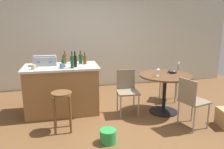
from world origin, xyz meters
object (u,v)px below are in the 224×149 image
object	(u,v)px
folding_chair_left	(172,78)
bottle_3	(63,63)
toolbox	(45,61)
kitchen_island	(62,89)
bottle_0	(65,59)
serving_bowl	(172,71)
plastic_bucket	(108,136)
bottle_6	(85,60)
wooden_stool	(62,103)
bottle_1	(72,62)
cup_0	(62,66)
bottle_5	(81,59)
bottle_4	(75,61)
folding_chair_near	(127,89)
cup_1	(34,67)
bottle_2	(72,59)
folding_chair_far	(191,99)
wine_glass	(158,70)
dining_table	(165,84)

from	to	relation	value
folding_chair_left	bottle_3	size ratio (longest dim) A/B	4.18
toolbox	kitchen_island	bearing A→B (deg)	-20.82
bottle_0	serving_bowl	world-z (taller)	bottle_0
serving_bowl	plastic_bucket	xyz separation A→B (m)	(-1.52, -0.99, -0.70)
bottle_3	bottle_6	distance (m)	0.49
kitchen_island	bottle_3	world-z (taller)	bottle_3
wooden_stool	bottle_1	xyz separation A→B (m)	(0.21, 0.53, 0.58)
bottle_1	plastic_bucket	bearing A→B (deg)	-67.91
bottle_3	cup_0	bearing A→B (deg)	-100.85
folding_chair_left	bottle_5	xyz separation A→B (m)	(-2.05, 0.03, 0.51)
bottle_4	cup_0	distance (m)	0.27
kitchen_island	wooden_stool	size ratio (longest dim) A/B	2.14
bottle_1	cup_0	xyz separation A→B (m)	(-0.19, 0.00, -0.07)
folding_chair_near	cup_1	bearing A→B (deg)	175.52
bottle_3	bottle_5	distance (m)	0.47
wooden_stool	bottle_3	size ratio (longest dim) A/B	3.13
folding_chair_near	cup_0	bearing A→B (deg)	176.19
wooden_stool	bottle_6	xyz separation A→B (m)	(0.48, 0.88, 0.55)
bottle_2	bottle_5	world-z (taller)	bottle_5
toolbox	folding_chair_near	bearing A→B (deg)	-16.98
folding_chair_left	bottle_4	bearing A→B (deg)	-171.86
folding_chair_far	folding_chair_left	xyz separation A→B (m)	(0.36, 1.33, 0.02)
bottle_5	cup_1	size ratio (longest dim) A/B	2.17
wooden_stool	bottle_5	world-z (taller)	bottle_5
wooden_stool	bottle_2	xyz separation A→B (m)	(0.24, 1.04, 0.54)
kitchen_island	bottle_1	size ratio (longest dim) A/B	4.59
bottle_6	folding_chair_near	bearing A→B (deg)	-29.71
folding_chair_left	bottle_0	world-z (taller)	bottle_0
folding_chair_near	bottle_5	world-z (taller)	bottle_5
bottle_1	serving_bowl	bearing A→B (deg)	-2.34
bottle_3	folding_chair_left	bearing A→B (deg)	6.94
folding_chair_left	bottle_4	world-z (taller)	bottle_4
cup_1	serving_bowl	xyz separation A→B (m)	(2.63, -0.14, -0.18)
folding_chair_left	bottle_3	distance (m)	2.46
kitchen_island	wooden_stool	distance (m)	0.81
cup_0	wine_glass	size ratio (longest dim) A/B	0.77
dining_table	bottle_3	distance (m)	1.98
toolbox	bottle_0	size ratio (longest dim) A/B	1.69
folding_chair_far	cup_1	world-z (taller)	cup_1
bottle_2	bottle_4	world-z (taller)	bottle_4
serving_bowl	bottle_0	bearing A→B (deg)	164.23
dining_table	serving_bowl	world-z (taller)	serving_bowl
bottle_3	bottle_4	xyz separation A→B (m)	(0.22, -0.02, 0.03)
cup_1	wine_glass	world-z (taller)	cup_1
wooden_stool	folding_chair_near	bearing A→B (deg)	20.25
toolbox	bottle_2	bearing A→B (deg)	12.96
wooden_stool	bottle_6	world-z (taller)	bottle_6
kitchen_island	bottle_2	bearing A→B (deg)	45.50
bottle_2	plastic_bucket	size ratio (longest dim) A/B	0.83
folding_chair_far	bottle_1	bearing A→B (deg)	154.14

